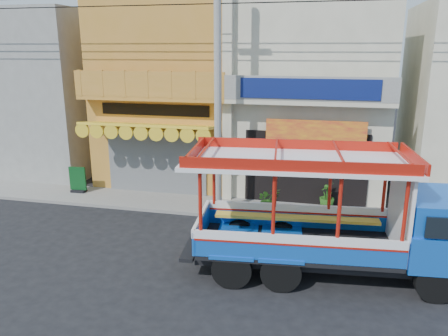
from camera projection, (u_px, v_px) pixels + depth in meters
name	position (u px, v px, depth m)	size (l,w,h in m)	color
ground	(225.00, 258.00, 12.69)	(90.00, 90.00, 0.00)	black
sidewalk	(248.00, 209.00, 16.44)	(30.00, 2.00, 0.12)	slate
shophouse_left	(178.00, 89.00, 19.95)	(6.00, 7.50, 8.24)	#BF812A
shophouse_right	(312.00, 92.00, 18.66)	(6.00, 6.75, 8.24)	#BBB69A
party_pilaster	(228.00, 101.00, 16.41)	(0.35, 0.30, 8.00)	#BBB69A
filler_building_left	(44.00, 92.00, 21.59)	(6.00, 6.00, 7.60)	gray
utility_pole	(222.00, 75.00, 14.65)	(28.00, 0.26, 9.00)	gray
songthaew_truck	(350.00, 218.00, 11.30)	(7.59, 3.06, 3.45)	black
green_sign	(78.00, 182.00, 18.07)	(0.70, 0.35, 1.08)	black
potted_plant_a	(268.00, 200.00, 15.90)	(0.82, 0.71, 0.91)	#235317
potted_plant_c	(327.00, 196.00, 16.17)	(0.57, 0.57, 1.02)	#235317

